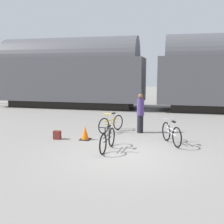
# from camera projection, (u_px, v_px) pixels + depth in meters

# --- Properties ---
(ground_plane) EXTENTS (80.00, 80.00, 0.00)m
(ground_plane) POSITION_uv_depth(u_px,v_px,m) (124.00, 155.00, 8.53)
(ground_plane) COLOR gray
(freight_train) EXTENTS (23.23, 3.17, 5.18)m
(freight_train) POSITION_uv_depth(u_px,v_px,m) (151.00, 72.00, 18.42)
(freight_train) COLOR black
(freight_train) RESTS_ON ground_plane
(rail_near) EXTENTS (35.23, 0.07, 0.01)m
(rail_near) POSITION_uv_depth(u_px,v_px,m) (150.00, 111.00, 18.13)
(rail_near) COLOR #4C4238
(rail_near) RESTS_ON ground_plane
(rail_far) EXTENTS (35.23, 0.07, 0.01)m
(rail_far) POSITION_uv_depth(u_px,v_px,m) (151.00, 108.00, 19.52)
(rail_far) COLOR #4C4238
(rail_far) RESTS_ON ground_plane
(bicycle_silver) EXTENTS (0.75, 1.58, 0.93)m
(bicycle_silver) POSITION_uv_depth(u_px,v_px,m) (171.00, 134.00, 9.77)
(bicycle_silver) COLOR black
(bicycle_silver) RESTS_ON ground_plane
(bicycle_yellow) EXTENTS (0.81, 1.57, 0.87)m
(bicycle_yellow) POSITION_uv_depth(u_px,v_px,m) (111.00, 124.00, 11.80)
(bicycle_yellow) COLOR black
(bicycle_yellow) RESTS_ON ground_plane
(bicycle_black) EXTENTS (0.46, 1.68, 0.86)m
(bicycle_black) POSITION_uv_depth(u_px,v_px,m) (108.00, 140.00, 8.99)
(bicycle_black) COLOR black
(bicycle_black) RESTS_ON ground_plane
(person_in_purple) EXTENTS (0.32, 0.32, 1.74)m
(person_in_purple) POSITION_uv_depth(u_px,v_px,m) (140.00, 113.00, 11.53)
(person_in_purple) COLOR black
(person_in_purple) RESTS_ON ground_plane
(backpack) EXTENTS (0.28, 0.20, 0.34)m
(backpack) POSITION_uv_depth(u_px,v_px,m) (57.00, 135.00, 10.50)
(backpack) COLOR maroon
(backpack) RESTS_ON ground_plane
(traffic_cone) EXTENTS (0.40, 0.40, 0.55)m
(traffic_cone) POSITION_uv_depth(u_px,v_px,m) (85.00, 133.00, 10.42)
(traffic_cone) COLOR black
(traffic_cone) RESTS_ON ground_plane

